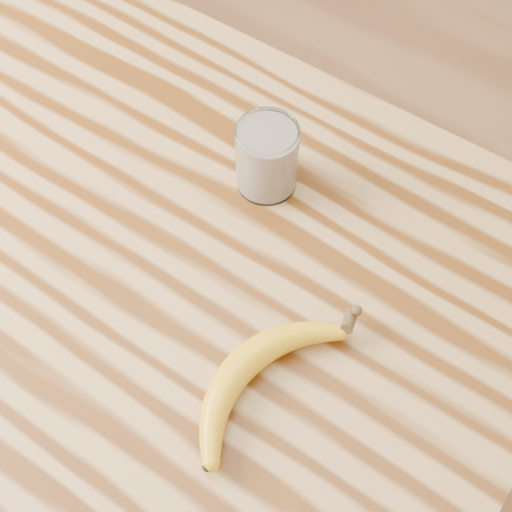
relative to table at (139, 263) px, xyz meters
The scene contains 3 objects.
table is the anchor object (origin of this frame).
smoothie_glass 0.28m from the table, 51.26° to the left, with size 0.09×0.09×0.11m.
banana 0.33m from the table, 19.44° to the right, with size 0.12×0.33×0.04m, color gold, non-canonical shape.
Camera 1 is at (0.49, -0.37, 1.71)m, focal length 50.00 mm.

